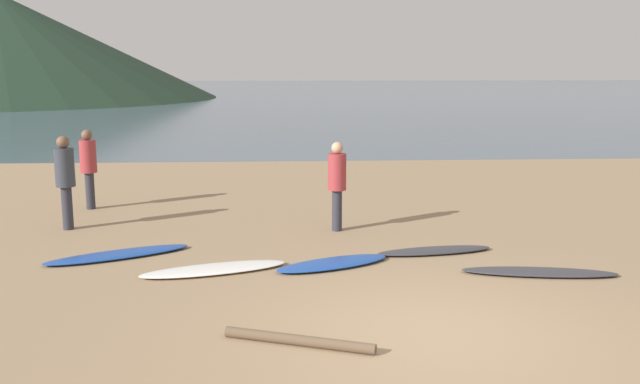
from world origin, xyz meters
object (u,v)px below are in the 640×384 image
surfboard_4 (539,272)px  person_0 (337,179)px  surfboard_3 (434,251)px  surfboard_1 (214,269)px  person_2 (88,163)px  surfboard_0 (118,255)px  surfboard_2 (333,263)px  person_1 (65,175)px  driftwood_log (299,340)px

surfboard_4 → person_0: bearing=142.2°
surfboard_3 → person_0: size_ratio=1.18×
surfboard_1 → surfboard_3: surfboard_1 is taller
person_2 → person_0: bearing=-87.1°
surfboard_0 → surfboard_3: bearing=-27.2°
surfboard_2 → surfboard_0: bearing=144.4°
surfboard_2 → person_2: (-4.90, 4.62, 0.96)m
surfboard_4 → person_1: 8.61m
surfboard_0 → surfboard_1: size_ratio=1.05×
surfboard_0 → person_2: bearing=83.7°
surfboard_0 → driftwood_log: bearing=-79.7°
surfboard_2 → person_1: person_1 is taller
surfboard_0 → person_1: 2.64m
surfboard_4 → surfboard_2: bearing=177.3°
person_1 → surfboard_3: bearing=138.1°
surfboard_0 → surfboard_1: (1.63, -0.91, -0.00)m
surfboard_2 → person_1: (-4.83, 2.73, 1.00)m
surfboard_3 → person_0: 2.43m
surfboard_0 → driftwood_log: (2.84, -3.78, 0.02)m
surfboard_2 → driftwood_log: bearing=-125.3°
surfboard_2 → person_0: person_0 is taller
surfboard_0 → surfboard_3: 5.20m
surfboard_4 → driftwood_log: driftwood_log is taller
surfboard_4 → person_0: (-2.79, 2.95, 0.95)m
surfboard_0 → person_1: bearing=97.7°
person_0 → driftwood_log: size_ratio=0.95×
surfboard_4 → driftwood_log: bearing=-137.4°
surfboard_3 → person_2: bearing=139.6°
surfboard_0 → person_1: person_1 is taller
surfboard_3 → driftwood_log: size_ratio=1.13×
surfboard_3 → surfboard_1: bearing=-176.1°
surfboard_3 → surfboard_4: bearing=-54.3°
surfboard_1 → surfboard_4: size_ratio=0.98×
person_2 → surfboard_4: bearing=-96.6°
surfboard_1 → person_2: bearing=105.9°
surfboard_1 → surfboard_2: size_ratio=1.18×
surfboard_4 → driftwood_log: (-3.66, -2.44, 0.02)m
surfboard_0 → surfboard_4: 6.63m
person_0 → driftwood_log: (-0.87, -5.39, -0.93)m
surfboard_4 → person_1: (-7.87, 3.35, 1.01)m
surfboard_1 → driftwood_log: driftwood_log is taller
surfboard_0 → surfboard_3: surfboard_0 is taller
surfboard_1 → driftwood_log: bearing=-84.0°
driftwood_log → person_0: bearing=80.8°
surfboard_0 → surfboard_4: (6.49, -1.34, -0.00)m
surfboard_0 → person_0: bearing=-3.1°
surfboard_0 → driftwood_log: size_ratio=1.34×
surfboard_2 → surfboard_3: bearing=-3.1°
surfboard_3 → driftwood_log: 4.41m
person_0 → person_2: bearing=83.2°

